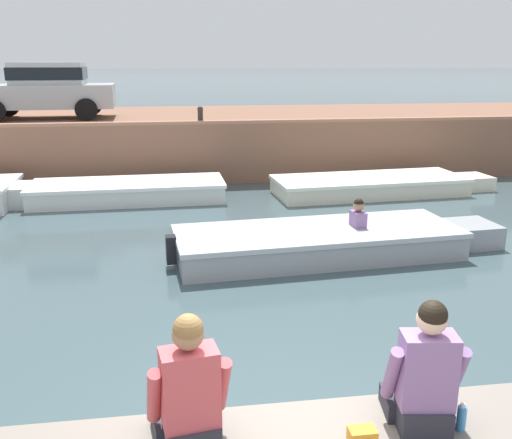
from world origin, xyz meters
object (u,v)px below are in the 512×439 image
at_px(mooring_bollard_mid, 200,114).
at_px(person_seated_left, 189,396).
at_px(person_seated_right, 424,379).
at_px(motorboat_passing, 330,241).
at_px(boat_moored_central_white, 119,192).
at_px(boat_moored_east_cream, 377,185).
at_px(car_left_inner_silver, 46,88).
at_px(bottle_drink, 461,418).

relative_size(mooring_bollard_mid, person_seated_left, 0.46).
bearing_deg(person_seated_right, motorboat_passing, 80.41).
height_order(boat_moored_central_white, person_seated_right, person_seated_right).
relative_size(boat_moored_east_cream, car_left_inner_silver, 1.46).
height_order(boat_moored_east_cream, car_left_inner_silver, car_left_inner_silver).
height_order(mooring_bollard_mid, person_seated_left, mooring_bollard_mid).
height_order(car_left_inner_silver, mooring_bollard_mid, car_left_inner_silver).
bearing_deg(mooring_bollard_mid, person_seated_left, -93.42).
height_order(boat_moored_east_cream, motorboat_passing, motorboat_passing).
xyz_separation_m(person_seated_left, bottle_drink, (1.84, -0.11, -0.28)).
xyz_separation_m(car_left_inner_silver, person_seated_right, (5.06, -13.80, -1.30)).
bearing_deg(car_left_inner_silver, motorboat_passing, -53.41).
xyz_separation_m(motorboat_passing, mooring_bollard_mid, (-1.84, 6.19, 1.59)).
xyz_separation_m(boat_moored_central_white, mooring_bollard_mid, (2.03, 1.76, 1.61)).
height_order(boat_moored_east_cream, bottle_drink, bottle_drink).
bearing_deg(car_left_inner_silver, bottle_drink, -69.04).
bearing_deg(person_seated_right, bottle_drink, -18.07).
distance_m(person_seated_left, person_seated_right, 1.58).
distance_m(boat_moored_central_white, motorboat_passing, 5.88).
bearing_deg(boat_moored_central_white, mooring_bollard_mid, 40.95).
height_order(person_seated_left, bottle_drink, person_seated_left).
relative_size(person_seated_left, person_seated_right, 1.00).
bearing_deg(boat_moored_central_white, person_seated_left, -82.54).
height_order(boat_moored_east_cream, person_seated_left, person_seated_left).
bearing_deg(person_seated_left, motorboat_passing, 65.80).
bearing_deg(person_seated_left, boat_moored_central_white, 97.46).
relative_size(boat_moored_central_white, boat_moored_east_cream, 0.94).
bearing_deg(bottle_drink, motorboat_passing, 83.01).
distance_m(mooring_bollard_mid, bottle_drink, 12.05).
xyz_separation_m(motorboat_passing, person_seated_left, (-2.54, -5.66, 0.89)).
bearing_deg(person_seated_right, person_seated_left, 179.10).
distance_m(car_left_inner_silver, person_seated_left, 14.27).
height_order(person_seated_right, bottle_drink, person_seated_right).
height_order(motorboat_passing, person_seated_right, person_seated_right).
distance_m(motorboat_passing, car_left_inner_silver, 10.34).
relative_size(boat_moored_central_white, car_left_inner_silver, 1.38).
distance_m(person_seated_left, bottle_drink, 1.86).
bearing_deg(bottle_drink, car_left_inner_silver, 110.96).
bearing_deg(boat_moored_east_cream, motorboat_passing, -119.13).
distance_m(boat_moored_east_cream, bottle_drink, 10.54).
bearing_deg(mooring_bollard_mid, motorboat_passing, -73.49).
bearing_deg(boat_moored_central_white, car_left_inner_silver, 120.38).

